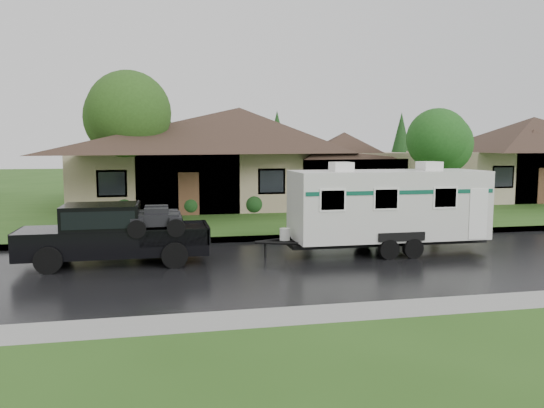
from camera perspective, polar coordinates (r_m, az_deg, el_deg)
The scene contains 11 objects.
ground at distance 17.58m, azimuth -3.35°, elevation -5.33°, with size 140.00×140.00×0.00m, color #2C531A.
road at distance 15.65m, azimuth -2.27°, elevation -6.76°, with size 140.00×8.00×0.01m, color black.
curb at distance 19.75m, azimuth -4.31°, elevation -3.82°, with size 140.00×0.50×0.15m, color gray.
lawn at distance 32.32m, azimuth -7.24°, elevation 0.09°, with size 140.00×26.00×0.15m, color #2C531A.
house_main at distance 31.24m, azimuth -2.94°, elevation 6.38°, with size 19.44×10.80×6.90m.
house_neighbor at distance 39.97m, azimuth 26.67°, elevation 5.32°, with size 15.12×9.72×6.45m.
tree_left_green at distance 26.45m, azimuth -15.27°, elevation 8.98°, with size 4.12×4.12×6.81m.
tree_right_green at distance 26.64m, azimuth 17.41°, elevation 6.36°, with size 3.10×3.10×5.13m.
shrub_row at distance 26.87m, azimuth -2.04°, elevation 0.12°, with size 13.60×1.00×1.00m.
pickup_truck at distance 16.52m, azimuth -16.88°, elevation -2.91°, with size 5.44×2.07×1.81m.
travel_trailer at distance 17.91m, azimuth 12.33°, elevation -0.07°, with size 6.71×2.36×3.01m.
Camera 1 is at (-2.49, -17.04, 3.54)m, focal length 35.00 mm.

